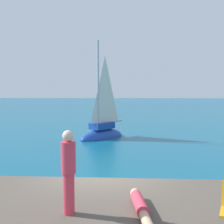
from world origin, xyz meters
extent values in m
plane|color=#0F5675|center=(0.00, 0.00, 0.00)|extent=(160.00, 160.00, 0.00)
cube|color=brown|center=(-1.24, -0.79, 0.00)|extent=(1.04, 1.04, 0.57)
ellipsoid|color=#193D99|center=(-0.72, 12.00, 0.00)|extent=(3.44, 3.62, 1.28)
cube|color=#193D99|center=(-0.72, 12.00, 0.85)|extent=(1.75, 1.81, 0.42)
cylinder|color=#B7B7BC|center=(-0.95, 11.74, 3.55)|extent=(0.14, 0.14, 5.81)
cylinder|color=#B2B2B7|center=(-0.17, 12.60, 1.05)|extent=(1.64, 1.80, 0.11)
pyramid|color=silver|center=(-0.52, 12.22, 3.31)|extent=(1.30, 1.43, 4.42)
cylinder|color=#DB384C|center=(0.91, -2.64, 1.18)|extent=(0.33, 0.92, 0.24)
cylinder|color=tan|center=(0.99, -3.39, 1.15)|extent=(0.25, 0.72, 0.18)
sphere|color=tan|center=(0.85, -2.10, 1.20)|extent=(0.22, 0.22, 0.22)
cylinder|color=#DB384C|center=(-0.46, -2.88, 1.46)|extent=(0.22, 0.22, 0.80)
cylinder|color=#DB384C|center=(-0.46, -2.88, 2.16)|extent=(0.28, 0.28, 0.60)
sphere|color=beige|center=(-0.46, -2.88, 2.57)|extent=(0.22, 0.22, 0.22)
camera|label=1|loc=(0.53, -8.65, 3.51)|focal=49.91mm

